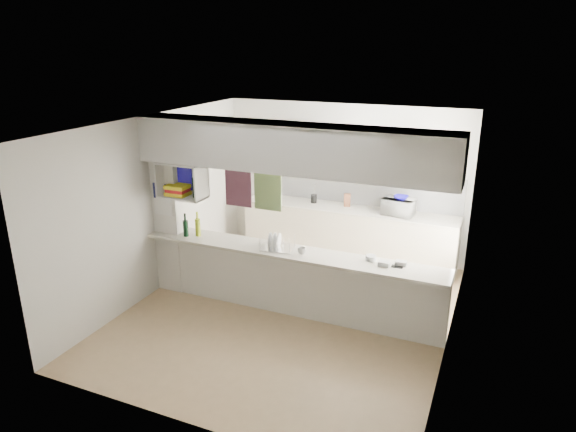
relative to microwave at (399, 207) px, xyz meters
The scene contains 16 objects.
floor 2.54m from the microwave, 116.48° to the right, with size 4.80×4.80×0.00m, color #A0835D.
ceiling 2.78m from the microwave, 116.48° to the right, with size 4.80×4.80×0.00m, color white.
wall_back 1.11m from the microwave, 161.90° to the left, with size 4.20×4.20×0.00m, color silver.
wall_left 3.76m from the microwave, 146.58° to the right, with size 4.80×4.80×0.00m, color silver.
wall_right 2.34m from the microwave, 62.56° to the right, with size 4.80×4.80×0.00m, color silver.
servery_partition 2.46m from the microwave, 120.21° to the right, with size 4.20×0.50×2.60m.
cubby_shelf 3.42m from the microwave, 140.67° to the right, with size 0.65×0.35×0.50m.
kitchen_run 0.90m from the microwave, behind, with size 3.60×0.63×2.24m.
microwave is the anchor object (origin of this frame).
bowl 0.17m from the microwave, 30.95° to the right, with size 0.23×0.23×0.06m, color #160E9E.
dish_rack 2.38m from the microwave, 120.13° to the right, with size 0.47×0.38×0.23m.
cup 2.28m from the microwave, 110.92° to the right, with size 0.11×0.11×0.09m, color white.
wine_bottles 3.27m from the microwave, 140.04° to the right, with size 0.22×0.15×0.36m.
plastic_tubs 2.00m from the microwave, 83.66° to the right, with size 0.52×0.21×0.07m.
utensil_jar 1.48m from the microwave, behind, with size 0.10×0.10×0.14m, color black.
knife_block 0.90m from the microwave, behind, with size 0.11×0.09×0.22m, color brown.
Camera 1 is at (2.46, -5.79, 3.53)m, focal length 32.00 mm.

